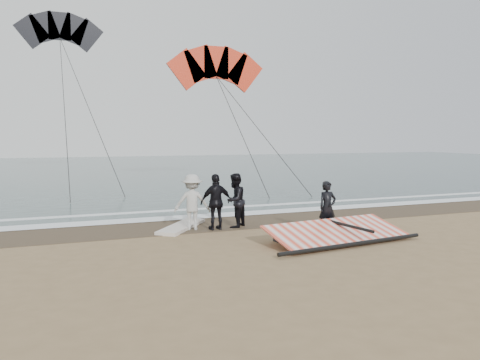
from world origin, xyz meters
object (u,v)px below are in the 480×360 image
object	(u,v)px
board_cream	(182,227)
man_main	(327,208)
board_white	(310,232)
sail_rig	(333,234)

from	to	relation	value
board_cream	man_main	bearing A→B (deg)	5.07
board_white	sail_rig	world-z (taller)	sail_rig
board_white	sail_rig	bearing A→B (deg)	-89.28
board_cream	board_white	bearing A→B (deg)	5.11
board_white	sail_rig	size ratio (longest dim) A/B	0.47
man_main	board_cream	world-z (taller)	man_main
board_white	sail_rig	xyz separation A→B (m)	(0.05, -1.21, 0.15)
man_main	board_white	world-z (taller)	man_main
board_white	board_cream	world-z (taller)	board_cream
board_white	man_main	bearing A→B (deg)	-33.76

